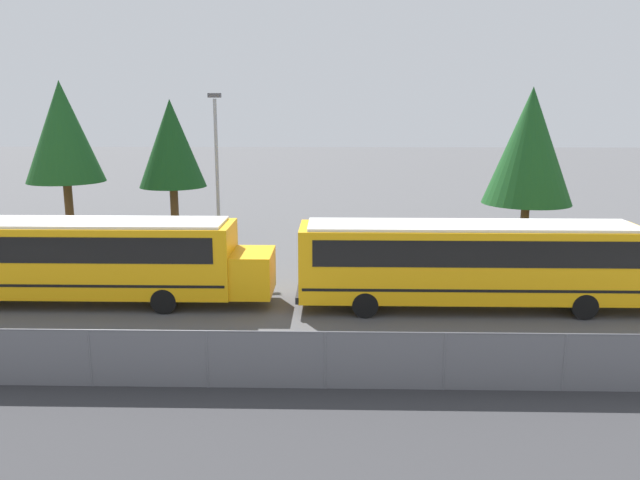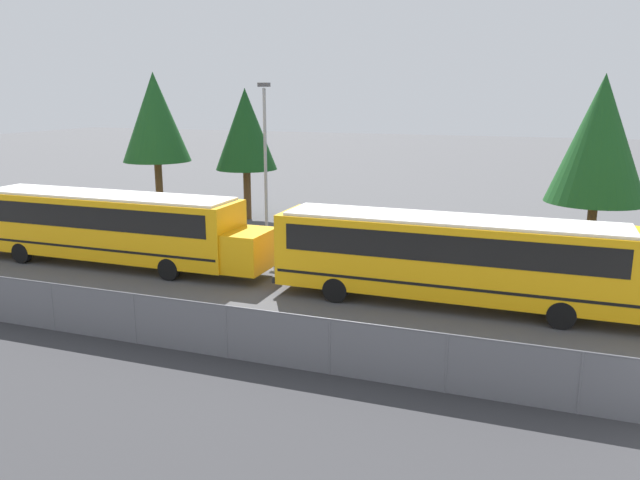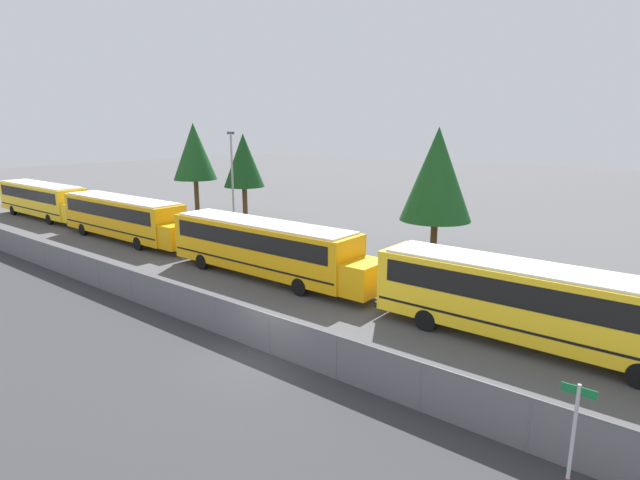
% 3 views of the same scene
% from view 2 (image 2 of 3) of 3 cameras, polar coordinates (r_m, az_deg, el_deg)
% --- Properties ---
extents(school_bus_1, '(13.79, 2.54, 3.14)m').
position_cam_2_polar(school_bus_1, '(28.27, -18.43, 1.44)').
color(school_bus_1, orange).
rests_on(school_bus_1, ground_plane).
extents(school_bus_2, '(13.79, 2.54, 3.14)m').
position_cam_2_polar(school_bus_2, '(22.17, 12.45, -1.31)').
color(school_bus_2, orange).
rests_on(school_bus_2, ground_plane).
extents(light_pole, '(0.60, 0.24, 7.83)m').
position_cam_2_polar(light_pole, '(31.79, -5.02, 7.77)').
color(light_pole, gray).
rests_on(light_pole, ground_plane).
extents(tree_1, '(3.99, 3.99, 8.55)m').
position_cam_2_polar(tree_1, '(38.58, -14.84, 10.76)').
color(tree_1, '#51381E').
rests_on(tree_1, ground_plane).
extents(tree_2, '(4.61, 4.61, 8.23)m').
position_cam_2_polar(tree_2, '(32.24, 24.22, 8.39)').
color(tree_2, '#51381E').
rests_on(tree_2, ground_plane).
extents(tree_3, '(3.58, 3.58, 7.63)m').
position_cam_2_polar(tree_3, '(36.92, -6.82, 9.98)').
color(tree_3, '#51381E').
rests_on(tree_3, ground_plane).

